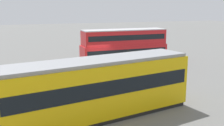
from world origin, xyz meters
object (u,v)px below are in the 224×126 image
at_px(double_decker_bus, 124,46).
at_px(pedestrian_near_railing, 83,71).
at_px(tram_yellow, 99,87).
at_px(pedestrian_crossing, 127,77).

relative_size(double_decker_bus, pedestrian_near_railing, 5.67).
height_order(double_decker_bus, tram_yellow, double_decker_bus).
bearing_deg(tram_yellow, double_decker_bus, -117.69).
xyz_separation_m(double_decker_bus, pedestrian_near_railing, (6.69, 6.72, -0.99)).
relative_size(tram_yellow, pedestrian_crossing, 7.34).
distance_m(double_decker_bus, pedestrian_crossing, 10.52).
height_order(pedestrian_near_railing, pedestrian_crossing, pedestrian_near_railing).
height_order(double_decker_bus, pedestrian_near_railing, double_decker_bus).
distance_m(tram_yellow, pedestrian_near_railing, 7.92).
bearing_deg(pedestrian_near_railing, tram_yellow, 83.15).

